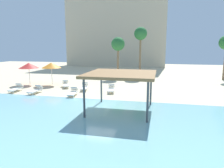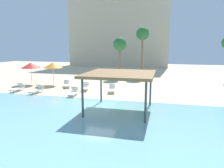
{
  "view_description": "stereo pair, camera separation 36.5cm",
  "coord_description": "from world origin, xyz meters",
  "px_view_note": "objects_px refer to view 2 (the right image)",
  "views": [
    {
      "loc": [
        4.55,
        -15.11,
        4.46
      ],
      "look_at": [
        0.59,
        2.0,
        1.3
      ],
      "focal_mm": 33.71,
      "sensor_mm": 36.0,
      "label": 1
    },
    {
      "loc": [
        4.91,
        -15.03,
        4.46
      ],
      "look_at": [
        0.59,
        2.0,
        1.3
      ],
      "focal_mm": 33.71,
      "sensor_mm": 36.0,
      "label": 2
    }
  ],
  "objects_px": {
    "lounge_chair_5": "(18,88)",
    "lounge_chair_0": "(112,89)",
    "shade_pavilion": "(120,75)",
    "beach_umbrella_red_0": "(31,65)",
    "lounge_chair_1": "(73,92)",
    "lounge_chair_2": "(67,84)",
    "lounge_chair_4": "(85,87)",
    "palm_tree_0": "(120,45)",
    "lounge_chair_3": "(37,90)",
    "palm_tree_3": "(143,35)",
    "beach_umbrella_orange_3": "(53,65)"
  },
  "relations": [
    {
      "from": "lounge_chair_5",
      "to": "palm_tree_3",
      "type": "xyz_separation_m",
      "value": [
        10.93,
        13.78,
        5.76
      ]
    },
    {
      "from": "shade_pavilion",
      "to": "beach_umbrella_red_0",
      "type": "relative_size",
      "value": 1.8
    },
    {
      "from": "lounge_chair_5",
      "to": "palm_tree_0",
      "type": "distance_m",
      "value": 14.74
    },
    {
      "from": "shade_pavilion",
      "to": "beach_umbrella_orange_3",
      "type": "xyz_separation_m",
      "value": [
        -9.74,
        8.18,
        -0.25
      ]
    },
    {
      "from": "lounge_chair_2",
      "to": "shade_pavilion",
      "type": "bearing_deg",
      "value": 18.45
    },
    {
      "from": "palm_tree_0",
      "to": "beach_umbrella_orange_3",
      "type": "bearing_deg",
      "value": -130.69
    },
    {
      "from": "lounge_chair_2",
      "to": "lounge_chair_3",
      "type": "height_order",
      "value": "same"
    },
    {
      "from": "lounge_chair_4",
      "to": "palm_tree_0",
      "type": "distance_m",
      "value": 10.45
    },
    {
      "from": "beach_umbrella_red_0",
      "to": "lounge_chair_2",
      "type": "relative_size",
      "value": 1.31
    },
    {
      "from": "shade_pavilion",
      "to": "lounge_chair_0",
      "type": "relative_size",
      "value": 2.33
    },
    {
      "from": "lounge_chair_3",
      "to": "lounge_chair_5",
      "type": "distance_m",
      "value": 2.39
    },
    {
      "from": "lounge_chair_3",
      "to": "palm_tree_0",
      "type": "bearing_deg",
      "value": 154.55
    },
    {
      "from": "beach_umbrella_red_0",
      "to": "lounge_chair_3",
      "type": "xyz_separation_m",
      "value": [
        3.4,
        -4.06,
        -1.91
      ]
    },
    {
      "from": "lounge_chair_2",
      "to": "palm_tree_3",
      "type": "relative_size",
      "value": 0.27
    },
    {
      "from": "shade_pavilion",
      "to": "palm_tree_3",
      "type": "xyz_separation_m",
      "value": [
        -0.44,
        17.78,
        3.55
      ]
    },
    {
      "from": "lounge_chair_3",
      "to": "palm_tree_3",
      "type": "xyz_separation_m",
      "value": [
        8.56,
        14.08,
        5.76
      ]
    },
    {
      "from": "lounge_chair_1",
      "to": "lounge_chair_3",
      "type": "distance_m",
      "value": 3.88
    },
    {
      "from": "beach_umbrella_orange_3",
      "to": "palm_tree_0",
      "type": "relative_size",
      "value": 0.45
    },
    {
      "from": "shade_pavilion",
      "to": "palm_tree_0",
      "type": "relative_size",
      "value": 0.8
    },
    {
      "from": "beach_umbrella_orange_3",
      "to": "shade_pavilion",
      "type": "bearing_deg",
      "value": -40.04
    },
    {
      "from": "beach_umbrella_red_0",
      "to": "beach_umbrella_orange_3",
      "type": "relative_size",
      "value": 0.99
    },
    {
      "from": "palm_tree_0",
      "to": "lounge_chair_2",
      "type": "bearing_deg",
      "value": -116.13
    },
    {
      "from": "lounge_chair_0",
      "to": "lounge_chair_5",
      "type": "relative_size",
      "value": 1.02
    },
    {
      "from": "shade_pavilion",
      "to": "lounge_chair_1",
      "type": "distance_m",
      "value": 6.61
    },
    {
      "from": "lounge_chair_1",
      "to": "palm_tree_0",
      "type": "bearing_deg",
      "value": 161.59
    },
    {
      "from": "lounge_chair_4",
      "to": "lounge_chair_5",
      "type": "relative_size",
      "value": 1.02
    },
    {
      "from": "lounge_chair_5",
      "to": "beach_umbrella_red_0",
      "type": "bearing_deg",
      "value": -169.42
    },
    {
      "from": "shade_pavilion",
      "to": "lounge_chair_4",
      "type": "xyz_separation_m",
      "value": [
        -4.99,
        6.22,
        -2.21
      ]
    },
    {
      "from": "lounge_chair_2",
      "to": "palm_tree_0",
      "type": "xyz_separation_m",
      "value": [
        4.15,
        8.47,
        4.32
      ]
    },
    {
      "from": "shade_pavilion",
      "to": "beach_umbrella_red_0",
      "type": "height_order",
      "value": "shade_pavilion"
    },
    {
      "from": "lounge_chair_4",
      "to": "palm_tree_3",
      "type": "height_order",
      "value": "palm_tree_3"
    },
    {
      "from": "beach_umbrella_red_0",
      "to": "lounge_chair_1",
      "type": "height_order",
      "value": "beach_umbrella_red_0"
    },
    {
      "from": "lounge_chair_5",
      "to": "lounge_chair_0",
      "type": "bearing_deg",
      "value": 96.49
    },
    {
      "from": "shade_pavilion",
      "to": "lounge_chair_3",
      "type": "bearing_deg",
      "value": 157.67
    },
    {
      "from": "lounge_chair_2",
      "to": "lounge_chair_5",
      "type": "distance_m",
      "value": 4.96
    },
    {
      "from": "lounge_chair_0",
      "to": "lounge_chair_2",
      "type": "bearing_deg",
      "value": -114.2
    },
    {
      "from": "shade_pavilion",
      "to": "lounge_chair_1",
      "type": "xyz_separation_m",
      "value": [
        -5.12,
        3.56,
        -2.21
      ]
    },
    {
      "from": "beach_umbrella_red_0",
      "to": "lounge_chair_2",
      "type": "distance_m",
      "value": 5.27
    },
    {
      "from": "lounge_chair_2",
      "to": "lounge_chair_4",
      "type": "distance_m",
      "value": 2.7
    },
    {
      "from": "beach_umbrella_red_0",
      "to": "lounge_chair_0",
      "type": "distance_m",
      "value": 10.7
    },
    {
      "from": "lounge_chair_5",
      "to": "palm_tree_3",
      "type": "distance_m",
      "value": 18.51
    },
    {
      "from": "beach_umbrella_orange_3",
      "to": "lounge_chair_0",
      "type": "bearing_deg",
      "value": -16.91
    },
    {
      "from": "lounge_chair_2",
      "to": "palm_tree_3",
      "type": "bearing_deg",
      "value": 118.27
    },
    {
      "from": "palm_tree_0",
      "to": "shade_pavilion",
      "type": "bearing_deg",
      "value": -77.8
    },
    {
      "from": "lounge_chair_0",
      "to": "lounge_chair_3",
      "type": "height_order",
      "value": "same"
    },
    {
      "from": "beach_umbrella_orange_3",
      "to": "palm_tree_3",
      "type": "height_order",
      "value": "palm_tree_3"
    },
    {
      "from": "beach_umbrella_orange_3",
      "to": "lounge_chair_5",
      "type": "bearing_deg",
      "value": -111.32
    },
    {
      "from": "lounge_chair_2",
      "to": "palm_tree_3",
      "type": "xyz_separation_m",
      "value": [
        7.08,
        10.66,
        5.76
      ]
    },
    {
      "from": "lounge_chair_5",
      "to": "lounge_chair_4",
      "type": "bearing_deg",
      "value": 104.44
    },
    {
      "from": "lounge_chair_1",
      "to": "palm_tree_3",
      "type": "height_order",
      "value": "palm_tree_3"
    }
  ]
}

